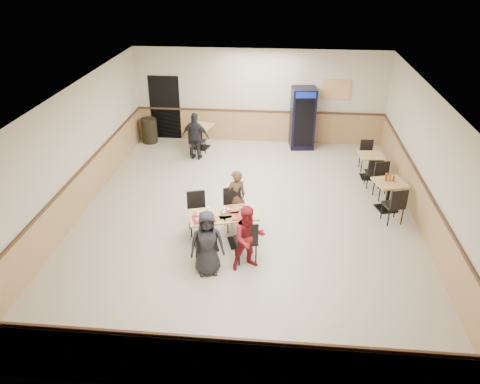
# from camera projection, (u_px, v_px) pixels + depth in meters

# --- Properties ---
(ground) EXTENTS (10.00, 10.00, 0.00)m
(ground) POSITION_uv_depth(u_px,v_px,m) (247.00, 217.00, 11.18)
(ground) COLOR beige
(ground) RESTS_ON ground
(room_shell) EXTENTS (10.00, 10.00, 10.00)m
(room_shell) POSITION_uv_depth(u_px,v_px,m) (318.00, 156.00, 13.01)
(room_shell) COLOR silver
(room_shell) RESTS_ON ground
(main_table) EXTENTS (1.58, 1.11, 0.77)m
(main_table) POSITION_uv_depth(u_px,v_px,m) (223.00, 225.00, 9.91)
(main_table) COLOR black
(main_table) RESTS_ON ground
(main_chairs) EXTENTS (1.71, 1.98, 0.97)m
(main_chairs) POSITION_uv_depth(u_px,v_px,m) (221.00, 226.00, 9.91)
(main_chairs) COLOR black
(main_chairs) RESTS_ON ground
(diner_woman_left) EXTENTS (0.75, 0.57, 1.36)m
(diner_woman_left) POSITION_uv_depth(u_px,v_px,m) (207.00, 243.00, 8.99)
(diner_woman_left) COLOR black
(diner_woman_left) RESTS_ON ground
(diner_woman_right) EXTENTS (0.82, 0.74, 1.38)m
(diner_woman_right) POSITION_uv_depth(u_px,v_px,m) (249.00, 238.00, 9.14)
(diner_woman_right) COLOR maroon
(diner_woman_right) RESTS_ON ground
(diner_man_opposite) EXTENTS (0.58, 0.51, 1.33)m
(diner_man_opposite) POSITION_uv_depth(u_px,v_px,m) (236.00, 197.00, 10.68)
(diner_man_opposite) COLOR brown
(diner_man_opposite) RESTS_ON ground
(lone_diner) EXTENTS (0.90, 0.52, 1.44)m
(lone_diner) POSITION_uv_depth(u_px,v_px,m) (196.00, 136.00, 13.94)
(lone_diner) COLOR black
(lone_diner) RESTS_ON ground
(tabletop_clutter) EXTENTS (1.29, 0.91, 0.12)m
(tabletop_clutter) POSITION_uv_depth(u_px,v_px,m) (223.00, 215.00, 9.72)
(tabletop_clutter) COLOR #B30B17
(tabletop_clutter) RESTS_ON main_table
(side_table_near) EXTENTS (0.87, 0.87, 0.75)m
(side_table_near) POSITION_uv_depth(u_px,v_px,m) (389.00, 191.00, 11.30)
(side_table_near) COLOR black
(side_table_near) RESTS_ON ground
(side_table_near_chair_south) EXTENTS (0.54, 0.54, 0.95)m
(side_table_near_chair_south) POSITION_uv_depth(u_px,v_px,m) (393.00, 204.00, 10.78)
(side_table_near_chair_south) COLOR black
(side_table_near_chair_south) RESTS_ON ground
(side_table_near_chair_north) EXTENTS (0.54, 0.54, 0.95)m
(side_table_near_chair_north) POSITION_uv_depth(u_px,v_px,m) (384.00, 181.00, 11.84)
(side_table_near_chair_north) COLOR black
(side_table_near_chair_north) RESTS_ON ground
(side_table_far) EXTENTS (0.68, 0.68, 0.69)m
(side_table_far) POSITION_uv_depth(u_px,v_px,m) (370.00, 163.00, 12.89)
(side_table_far) COLOR black
(side_table_far) RESTS_ON ground
(side_table_far_chair_south) EXTENTS (0.43, 0.43, 0.87)m
(side_table_far_chair_south) POSITION_uv_depth(u_px,v_px,m) (373.00, 172.00, 12.41)
(side_table_far_chair_south) COLOR black
(side_table_far_chair_south) RESTS_ON ground
(side_table_far_chair_north) EXTENTS (0.43, 0.43, 0.87)m
(side_table_far_chair_north) POSITION_uv_depth(u_px,v_px,m) (367.00, 155.00, 13.38)
(side_table_far_chair_north) COLOR black
(side_table_far_chair_north) RESTS_ON ground
(condiment_caddy) EXTENTS (0.23, 0.06, 0.20)m
(condiment_caddy) POSITION_uv_depth(u_px,v_px,m) (389.00, 178.00, 11.19)
(condiment_caddy) COLOR #B1300C
(condiment_caddy) RESTS_ON side_table_near
(back_table) EXTENTS (0.86, 0.86, 0.76)m
(back_table) POSITION_uv_depth(u_px,v_px,m) (201.00, 133.00, 14.80)
(back_table) COLOR black
(back_table) RESTS_ON ground
(back_table_chair_lone) EXTENTS (0.54, 0.54, 0.97)m
(back_table_chair_lone) POSITION_uv_depth(u_px,v_px,m) (197.00, 141.00, 14.27)
(back_table_chair_lone) COLOR black
(back_table_chair_lone) RESTS_ON ground
(pepsi_cooler) EXTENTS (0.80, 0.81, 1.93)m
(pepsi_cooler) POSITION_uv_depth(u_px,v_px,m) (303.00, 118.00, 14.67)
(pepsi_cooler) COLOR black
(pepsi_cooler) RESTS_ON ground
(trash_bin) EXTENTS (0.51, 0.51, 0.81)m
(trash_bin) POSITION_uv_depth(u_px,v_px,m) (149.00, 130.00, 15.30)
(trash_bin) COLOR black
(trash_bin) RESTS_ON ground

